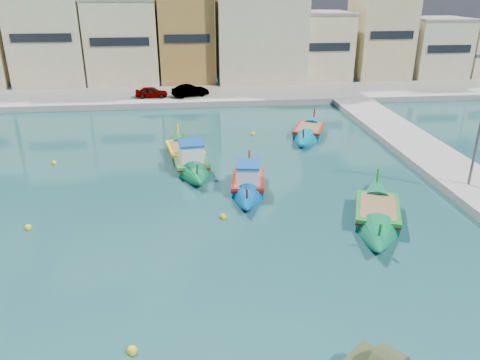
# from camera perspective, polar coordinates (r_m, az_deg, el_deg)

# --- Properties ---
(ground) EXTENTS (160.00, 160.00, 0.00)m
(ground) POSITION_cam_1_polar(r_m,az_deg,el_deg) (20.93, -9.24, -10.41)
(ground) COLOR #153D40
(ground) RESTS_ON ground
(north_quay) EXTENTS (80.00, 8.00, 0.60)m
(north_quay) POSITION_cam_1_polar(r_m,az_deg,el_deg) (50.76, -7.91, 10.04)
(north_quay) COLOR gray
(north_quay) RESTS_ON ground
(north_townhouses) EXTENTS (83.20, 7.87, 10.19)m
(north_townhouses) POSITION_cam_1_polar(r_m,az_deg,el_deg) (57.48, -1.10, 16.49)
(north_townhouses) COLOR #CABC8C
(north_townhouses) RESTS_ON ground
(church_block) EXTENTS (10.00, 10.00, 19.10)m
(church_block) POSITION_cam_1_polar(r_m,az_deg,el_deg) (58.24, 2.27, 19.92)
(church_block) COLOR #C5BA93
(church_block) RESTS_ON ground
(parked_cars) EXTENTS (27.43, 2.61, 1.30)m
(parked_cars) POSITION_cam_1_polar(r_m,az_deg,el_deg) (50.58, -20.59, 9.84)
(parked_cars) COLOR #4C1919
(parked_cars) RESTS_ON north_quay
(luzzu_turquoise_cabin) EXTENTS (3.05, 8.53, 2.68)m
(luzzu_turquoise_cabin) POSITION_cam_1_polar(r_m,az_deg,el_deg) (28.07, 1.00, -0.33)
(luzzu_turquoise_cabin) COLOR #0053A3
(luzzu_turquoise_cabin) RESTS_ON ground
(luzzu_blue_cabin) EXTENTS (3.14, 8.64, 2.99)m
(luzzu_blue_cabin) POSITION_cam_1_polar(r_m,az_deg,el_deg) (31.22, -6.04, 2.08)
(luzzu_blue_cabin) COLOR #0B753D
(luzzu_blue_cabin) RESTS_ON ground
(luzzu_cyan_mid) EXTENTS (5.14, 8.73, 2.54)m
(luzzu_cyan_mid) POSITION_cam_1_polar(r_m,az_deg,el_deg) (38.38, 8.37, 5.79)
(luzzu_cyan_mid) COLOR #007699
(luzzu_cyan_mid) RESTS_ON ground
(luzzu_green) EXTENTS (3.63, 8.85, 2.71)m
(luzzu_green) POSITION_cam_1_polar(r_m,az_deg,el_deg) (33.40, -6.71, 3.31)
(luzzu_green) COLOR #0B7438
(luzzu_green) RESTS_ON ground
(luzzu_blue_south) EXTENTS (5.20, 9.32, 2.65)m
(luzzu_blue_south) POSITION_cam_1_polar(r_m,az_deg,el_deg) (25.48, 16.36, -3.97)
(luzzu_blue_south) COLOR #0A6E41
(luzzu_blue_south) RESTS_ON ground
(mooring_buoys) EXTENTS (24.65, 23.96, 0.36)m
(mooring_buoys) POSITION_cam_1_polar(r_m,az_deg,el_deg) (26.52, -5.11, -2.45)
(mooring_buoys) COLOR yellow
(mooring_buoys) RESTS_ON ground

